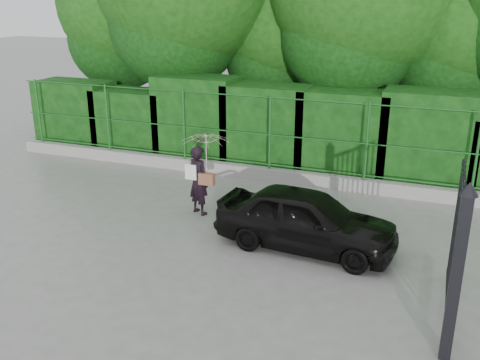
% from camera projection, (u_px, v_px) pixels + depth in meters
% --- Properties ---
extents(ground, '(80.00, 80.00, 0.00)m').
position_uv_depth(ground, '(168.00, 256.00, 9.38)').
color(ground, gray).
extents(kerb, '(14.00, 0.25, 0.30)m').
position_uv_depth(kerb, '(254.00, 172.00, 13.30)').
color(kerb, '#9E9E99').
rests_on(kerb, ground).
extents(fence, '(14.13, 0.06, 1.80)m').
position_uv_depth(fence, '(263.00, 132.00, 12.88)').
color(fence, '#1B5B1F').
rests_on(fence, kerb).
extents(hedge, '(14.20, 1.20, 2.29)m').
position_uv_depth(hedge, '(268.00, 129.00, 13.87)').
color(hedge, black).
rests_on(hedge, ground).
extents(gate, '(0.22, 2.33, 2.36)m').
position_uv_depth(gate, '(457.00, 257.00, 6.79)').
color(gate, black).
rests_on(gate, ground).
extents(woman, '(0.96, 0.98, 1.72)m').
position_uv_depth(woman, '(204.00, 161.00, 10.84)').
color(woman, black).
rests_on(woman, ground).
extents(car, '(3.35, 1.57, 1.11)m').
position_uv_depth(car, '(306.00, 219.00, 9.53)').
color(car, black).
rests_on(car, ground).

